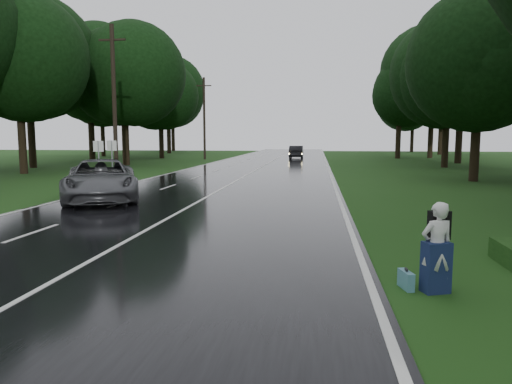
% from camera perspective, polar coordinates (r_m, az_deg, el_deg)
% --- Properties ---
extents(ground, '(160.00, 160.00, 0.00)m').
position_cam_1_polar(ground, '(11.26, -18.25, -7.44)').
color(ground, '#1B4113').
rests_on(ground, ground).
extents(road, '(12.00, 140.00, 0.04)m').
position_cam_1_polar(road, '(30.33, -1.76, 1.71)').
color(road, black).
rests_on(road, ground).
extents(lane_center, '(0.12, 140.00, 0.01)m').
position_cam_1_polar(lane_center, '(30.32, -1.76, 1.76)').
color(lane_center, silver).
rests_on(lane_center, road).
extents(grey_car, '(5.13, 6.79, 1.71)m').
position_cam_1_polar(grey_car, '(20.63, -18.42, 1.42)').
color(grey_car, '#505155').
rests_on(grey_car, road).
extents(far_car, '(1.65, 4.69, 1.54)m').
position_cam_1_polar(far_car, '(58.18, 4.95, 4.90)').
color(far_car, black).
rests_on(far_car, road).
extents(hitchhiker, '(0.67, 0.65, 1.60)m').
position_cam_1_polar(hitchhiker, '(8.71, 21.23, -6.69)').
color(hitchhiker, silver).
rests_on(hitchhiker, ground).
extents(suitcase, '(0.24, 0.47, 0.32)m').
position_cam_1_polar(suitcase, '(8.86, 17.86, -10.20)').
color(suitcase, teal).
rests_on(suitcase, ground).
extents(utility_pole_mid, '(1.80, 0.28, 9.95)m').
position_cam_1_polar(utility_pole_mid, '(32.72, -16.64, 1.77)').
color(utility_pole_mid, black).
rests_on(utility_pole_mid, ground).
extents(utility_pole_far, '(1.80, 0.28, 9.64)m').
position_cam_1_polar(utility_pole_far, '(56.44, -6.28, 4.00)').
color(utility_pole_far, black).
rests_on(utility_pole_far, ground).
extents(road_sign_a, '(0.59, 0.10, 2.46)m').
position_cam_1_polar(road_sign_a, '(27.49, -18.54, 0.79)').
color(road_sign_a, white).
rests_on(road_sign_a, ground).
extents(road_sign_b, '(0.59, 0.10, 2.47)m').
position_cam_1_polar(road_sign_b, '(29.03, -17.08, 1.15)').
color(road_sign_b, white).
rests_on(road_sign_b, ground).
extents(tree_left_d, '(9.34, 9.34, 14.60)m').
position_cam_1_polar(tree_left_d, '(38.23, -26.49, 2.02)').
color(tree_left_d, black).
rests_on(tree_left_d, ground).
extents(tree_left_e, '(9.28, 9.28, 14.50)m').
position_cam_1_polar(tree_left_e, '(46.13, -15.57, 3.18)').
color(tree_left_e, black).
rests_on(tree_left_e, ground).
extents(tree_left_f, '(8.83, 8.83, 13.79)m').
position_cam_1_polar(tree_left_f, '(59.73, -11.44, 4.06)').
color(tree_left_f, black).
rests_on(tree_left_f, ground).
extents(tree_right_d, '(7.67, 7.67, 11.98)m').
position_cam_1_polar(tree_right_d, '(31.34, 25.02, 1.21)').
color(tree_right_d, black).
rests_on(tree_right_d, ground).
extents(tree_right_e, '(8.74, 8.74, 13.65)m').
position_cam_1_polar(tree_right_e, '(44.32, 22.02, 2.80)').
color(tree_right_e, black).
rests_on(tree_right_e, ground).
extents(tree_right_f, '(9.32, 9.32, 14.57)m').
position_cam_1_polar(tree_right_f, '(60.96, 16.91, 3.95)').
color(tree_right_f, black).
rests_on(tree_right_f, ground).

